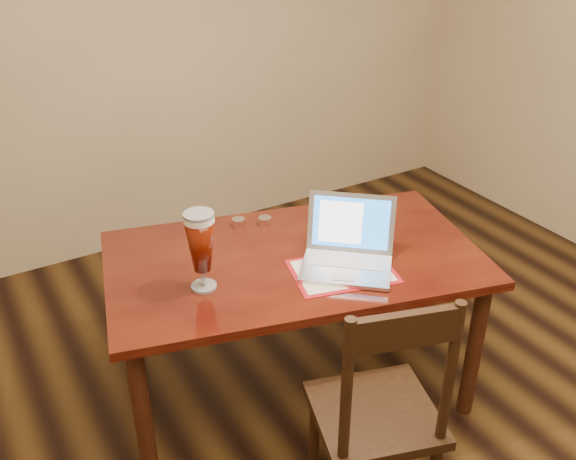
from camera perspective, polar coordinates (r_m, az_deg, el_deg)
room_shell at (r=1.79m, az=16.36°, el=15.73°), size 4.51×5.01×2.71m
dining_table at (r=2.74m, az=0.39°, el=-3.70°), size 1.73×1.24×1.06m
dining_chair at (r=2.37m, az=8.09°, el=-15.91°), size 0.53×0.52×1.02m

